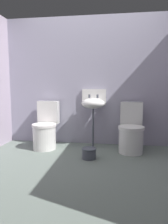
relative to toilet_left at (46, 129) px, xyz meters
The scene contains 6 objects.
ground_plane 1.26m from the toilet_left, 51.58° to the right, with size 3.50×2.99×0.08m, color slate.
wall_back 1.17m from the toilet_left, 28.11° to the left, with size 3.50×0.10×2.25m, color #9A96AC.
toilet_left is the anchor object (origin of this frame).
toilet_right 1.42m from the toilet_left, ahead, with size 0.43×0.61×0.78m.
sink 0.92m from the toilet_left, 13.38° to the left, with size 0.42×0.35×0.99m.
bucket 0.95m from the toilet_left, 29.46° to the right, with size 0.22×0.22×0.16m.
Camera 1 is at (0.39, -2.35, 1.04)m, focal length 32.97 mm.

